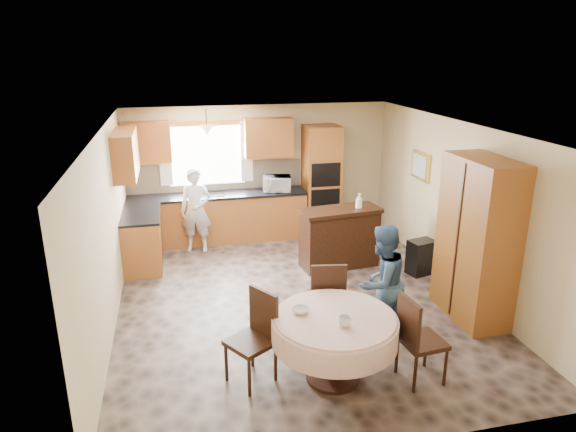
% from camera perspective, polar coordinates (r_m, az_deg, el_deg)
% --- Properties ---
extents(floor, '(5.00, 6.00, 0.01)m').
position_cam_1_polar(floor, '(7.59, 0.85, -9.30)').
color(floor, '#6E594D').
rests_on(floor, ground).
extents(ceiling, '(5.00, 6.00, 0.01)m').
position_cam_1_polar(ceiling, '(6.81, 0.95, 9.71)').
color(ceiling, white).
rests_on(ceiling, wall_back).
extents(wall_back, '(5.00, 0.02, 2.50)m').
position_cam_1_polar(wall_back, '(9.93, -3.19, 5.06)').
color(wall_back, tan).
rests_on(wall_back, floor).
extents(wall_front, '(5.00, 0.02, 2.50)m').
position_cam_1_polar(wall_front, '(4.49, 10.15, -12.27)').
color(wall_front, tan).
rests_on(wall_front, floor).
extents(wall_left, '(0.02, 6.00, 2.50)m').
position_cam_1_polar(wall_left, '(6.98, -19.48, -1.74)').
color(wall_left, tan).
rests_on(wall_left, floor).
extents(wall_right, '(0.02, 6.00, 2.50)m').
position_cam_1_polar(wall_right, '(8.04, 18.49, 0.95)').
color(wall_right, tan).
rests_on(wall_right, floor).
extents(window, '(1.40, 0.03, 1.10)m').
position_cam_1_polar(window, '(9.73, -9.06, 6.69)').
color(window, white).
rests_on(window, wall_back).
extents(curtain_left, '(0.22, 0.02, 1.15)m').
position_cam_1_polar(curtain_left, '(9.65, -13.52, 6.63)').
color(curtain_left, white).
rests_on(curtain_left, wall_back).
extents(curtain_right, '(0.22, 0.02, 1.15)m').
position_cam_1_polar(curtain_right, '(9.75, -4.62, 7.18)').
color(curtain_right, white).
rests_on(curtain_right, wall_back).
extents(base_cab_back, '(3.30, 0.60, 0.88)m').
position_cam_1_polar(base_cab_back, '(9.77, -7.73, -0.26)').
color(base_cab_back, '#CA7236').
rests_on(base_cab_back, floor).
extents(counter_back, '(3.30, 0.64, 0.04)m').
position_cam_1_polar(counter_back, '(9.63, -7.85, 2.34)').
color(counter_back, black).
rests_on(counter_back, base_cab_back).
extents(base_cab_left, '(0.60, 1.20, 0.88)m').
position_cam_1_polar(base_cab_left, '(8.91, -15.86, -2.65)').
color(base_cab_left, '#CA7236').
rests_on(base_cab_left, floor).
extents(counter_left, '(0.64, 1.20, 0.04)m').
position_cam_1_polar(counter_left, '(8.76, -16.12, 0.17)').
color(counter_left, black).
rests_on(counter_left, base_cab_left).
extents(backsplash, '(3.30, 0.02, 0.55)m').
position_cam_1_polar(backsplash, '(9.84, -8.07, 4.36)').
color(backsplash, '#CCB290').
rests_on(backsplash, wall_back).
extents(wall_cab_left, '(0.85, 0.33, 0.72)m').
position_cam_1_polar(wall_cab_left, '(9.52, -15.46, 7.91)').
color(wall_cab_left, '#AE5B2B').
rests_on(wall_cab_left, wall_back).
extents(wall_cab_right, '(0.90, 0.33, 0.72)m').
position_cam_1_polar(wall_cab_right, '(9.67, -2.21, 8.70)').
color(wall_cab_right, '#AE5B2B').
rests_on(wall_cab_right, wall_back).
extents(wall_cab_side, '(0.33, 1.20, 0.72)m').
position_cam_1_polar(wall_cab_side, '(8.53, -17.62, 6.57)').
color(wall_cab_side, '#AE5B2B').
rests_on(wall_cab_side, wall_left).
extents(oven_tower, '(0.66, 0.62, 2.12)m').
position_cam_1_polar(oven_tower, '(9.94, 3.70, 3.93)').
color(oven_tower, '#CA7236').
rests_on(oven_tower, floor).
extents(oven_upper, '(0.56, 0.01, 0.45)m').
position_cam_1_polar(oven_upper, '(9.60, 4.25, 4.57)').
color(oven_upper, black).
rests_on(oven_upper, oven_tower).
extents(oven_lower, '(0.56, 0.01, 0.45)m').
position_cam_1_polar(oven_lower, '(9.73, 4.18, 1.71)').
color(oven_lower, black).
rests_on(oven_lower, oven_tower).
extents(pendant, '(0.36, 0.36, 0.18)m').
position_cam_1_polar(pendant, '(9.17, -9.01, 9.30)').
color(pendant, beige).
rests_on(pendant, ceiling).
extents(sideboard, '(1.38, 0.70, 0.94)m').
position_cam_1_polar(sideboard, '(8.58, 5.72, -2.60)').
color(sideboard, '#321B0D').
rests_on(sideboard, floor).
extents(space_heater, '(0.47, 0.38, 0.57)m').
position_cam_1_polar(space_heater, '(8.59, 14.57, -4.44)').
color(space_heater, black).
rests_on(space_heater, floor).
extents(cupboard, '(0.58, 1.15, 2.20)m').
position_cam_1_polar(cupboard, '(7.19, 20.27, -2.55)').
color(cupboard, '#CA7236').
rests_on(cupboard, floor).
extents(dining_table, '(1.36, 1.36, 0.78)m').
position_cam_1_polar(dining_table, '(5.69, 5.18, -12.54)').
color(dining_table, '#321B0D').
rests_on(dining_table, floor).
extents(chair_left, '(0.62, 0.62, 1.03)m').
position_cam_1_polar(chair_left, '(5.72, -3.57, -12.76)').
color(chair_left, '#321B0D').
rests_on(chair_left, floor).
extents(chair_back, '(0.52, 0.52, 1.05)m').
position_cam_1_polar(chair_back, '(6.44, 4.35, -8.86)').
color(chair_back, '#321B0D').
rests_on(chair_back, floor).
extents(chair_right, '(0.48, 0.48, 1.01)m').
position_cam_1_polar(chair_right, '(5.83, 14.08, -12.76)').
color(chair_right, '#321B0D').
rests_on(chair_right, floor).
extents(framed_picture, '(0.06, 0.57, 0.47)m').
position_cam_1_polar(framed_picture, '(8.98, 14.53, 5.42)').
color(framed_picture, yellow).
rests_on(framed_picture, wall_right).
extents(microwave, '(0.57, 0.44, 0.29)m').
position_cam_1_polar(microwave, '(9.69, -1.27, 3.62)').
color(microwave, silver).
rests_on(microwave, counter_back).
extents(person_sink, '(0.61, 0.46, 1.51)m').
position_cam_1_polar(person_sink, '(9.27, -10.19, 0.65)').
color(person_sink, silver).
rests_on(person_sink, floor).
extents(person_dining, '(0.90, 0.83, 1.49)m').
position_cam_1_polar(person_dining, '(6.49, 10.32, -7.30)').
color(person_dining, '#324F6F').
rests_on(person_dining, floor).
extents(bowl_sideboard, '(0.24, 0.24, 0.05)m').
position_cam_1_polar(bowl_sideboard, '(8.32, 3.77, 0.42)').
color(bowl_sideboard, '#B2B2B2').
rests_on(bowl_sideboard, sideboard).
extents(bottle_sideboard, '(0.14, 0.14, 0.30)m').
position_cam_1_polar(bottle_sideboard, '(8.48, 7.89, 1.51)').
color(bottle_sideboard, silver).
rests_on(bottle_sideboard, sideboard).
extents(cup_table, '(0.18, 0.18, 0.11)m').
position_cam_1_polar(cup_table, '(5.41, 6.28, -11.55)').
color(cup_table, '#B2B2B2').
rests_on(cup_table, dining_table).
extents(bowl_table, '(0.23, 0.23, 0.06)m').
position_cam_1_polar(bowl_table, '(5.64, 1.42, -10.43)').
color(bowl_table, '#B2B2B2').
rests_on(bowl_table, dining_table).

